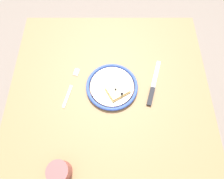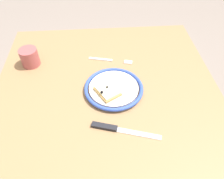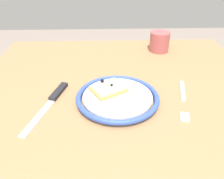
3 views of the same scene
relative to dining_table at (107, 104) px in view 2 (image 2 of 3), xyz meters
name	(u,v)px [view 2 (image 2 of 3)]	position (x,y,z in m)	size (l,w,h in m)	color
ground_plane	(109,169)	(0.00, 0.00, -0.67)	(6.00, 6.00, 0.00)	gray
dining_table	(107,104)	(0.00, 0.00, 0.00)	(0.91, 0.90, 0.77)	#936D47
plate	(114,88)	(0.01, 0.03, 0.11)	(0.23, 0.23, 0.02)	white
pizza_slice_near	(106,91)	(0.04, 0.00, 0.12)	(0.12, 0.11, 0.03)	tan
knife	(114,128)	(0.19, 0.01, 0.10)	(0.09, 0.24, 0.01)	silver
fork	(111,60)	(-0.18, 0.03, 0.10)	(0.06, 0.20, 0.00)	silver
cup	(30,57)	(-0.18, -0.33, 0.14)	(0.08, 0.08, 0.08)	#A54C4C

